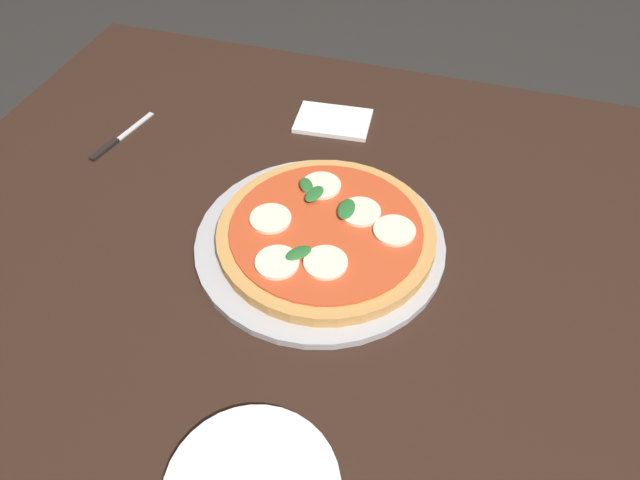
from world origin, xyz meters
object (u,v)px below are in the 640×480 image
at_px(dining_table, 333,298).
at_px(napkin, 333,121).
at_px(pizza, 326,233).
at_px(knife, 115,141).
at_px(serving_tray, 320,242).

bearing_deg(dining_table, napkin, 106.77).
relative_size(pizza, knife, 2.02).
xyz_separation_m(dining_table, napkin, (-0.09, 0.31, 0.10)).
distance_m(serving_tray, pizza, 0.02).
xyz_separation_m(dining_table, pizza, (-0.02, 0.02, 0.12)).
height_order(napkin, knife, napkin).
height_order(dining_table, serving_tray, serving_tray).
xyz_separation_m(serving_tray, napkin, (-0.07, 0.29, -0.00)).
xyz_separation_m(napkin, knife, (-0.34, -0.17, -0.00)).
relative_size(serving_tray, knife, 2.33).
xyz_separation_m(serving_tray, knife, (-0.41, 0.12, -0.00)).
height_order(dining_table, pizza, pizza).
xyz_separation_m(dining_table, serving_tray, (-0.03, 0.02, 0.10)).
relative_size(dining_table, pizza, 4.30).
relative_size(dining_table, knife, 8.69).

